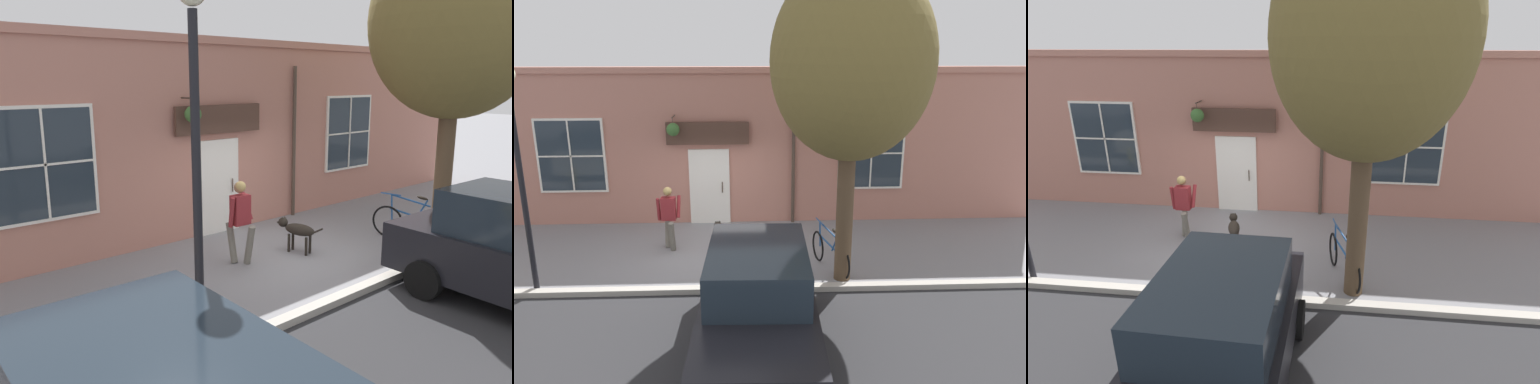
# 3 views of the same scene
# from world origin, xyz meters

# --- Properties ---
(ground_plane) EXTENTS (90.00, 90.00, 0.00)m
(ground_plane) POSITION_xyz_m (0.00, 0.00, 0.00)
(ground_plane) COLOR gray
(storefront_facade) EXTENTS (0.95, 18.00, 4.26)m
(storefront_facade) POSITION_xyz_m (-2.34, 0.00, 2.14)
(storefront_facade) COLOR #B27566
(storefront_facade) RESTS_ON ground_plane
(pedestrian_walking) EXTENTS (0.62, 0.55, 1.58)m
(pedestrian_walking) POSITION_xyz_m (-0.31, -1.04, 0.93)
(pedestrian_walking) COLOR #6B665B
(pedestrian_walking) RESTS_ON ground_plane
(dog_on_leash) EXTENTS (1.04, 0.42, 0.69)m
(dog_on_leash) POSITION_xyz_m (-0.07, 0.20, 0.46)
(dog_on_leash) COLOR black
(dog_on_leash) RESTS_ON ground_plane
(street_tree_by_curb) EXTENTS (3.45, 3.11, 6.40)m
(street_tree_by_curb) POSITION_xyz_m (1.46, 2.81, 4.41)
(street_tree_by_curb) COLOR brown
(street_tree_by_curb) RESTS_ON ground_plane
(leaning_bicycle) EXTENTS (1.65, 0.60, 1.01)m
(leaning_bicycle) POSITION_xyz_m (0.94, 2.68, 0.38)
(leaning_bicycle) COLOR black
(leaning_bicycle) RESTS_ON ground_plane
(street_lamp) EXTENTS (0.32, 0.32, 4.46)m
(street_lamp) POSITION_xyz_m (1.84, -3.41, 2.95)
(street_lamp) COLOR black
(street_lamp) RESTS_ON ground_plane
(fire_hydrant) EXTENTS (0.34, 0.20, 0.77)m
(fire_hydrant) POSITION_xyz_m (1.41, -5.10, 0.40)
(fire_hydrant) COLOR gold
(fire_hydrant) RESTS_ON ground_plane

